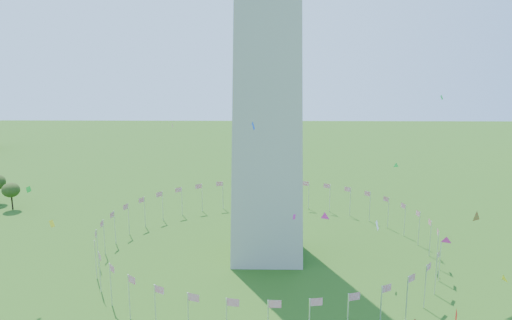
% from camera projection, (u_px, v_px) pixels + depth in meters
% --- Properties ---
extents(flag_ring, '(80.24, 80.24, 9.00)m').
position_uv_depth(flag_ring, '(266.00, 238.00, 122.20)').
color(flag_ring, silver).
rests_on(flag_ring, ground).
extents(kites_aloft, '(115.43, 69.49, 41.85)m').
position_uv_depth(kites_aloft, '(376.00, 211.00, 91.47)').
color(kites_aloft, '#CC2699').
rests_on(kites_aloft, ground).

